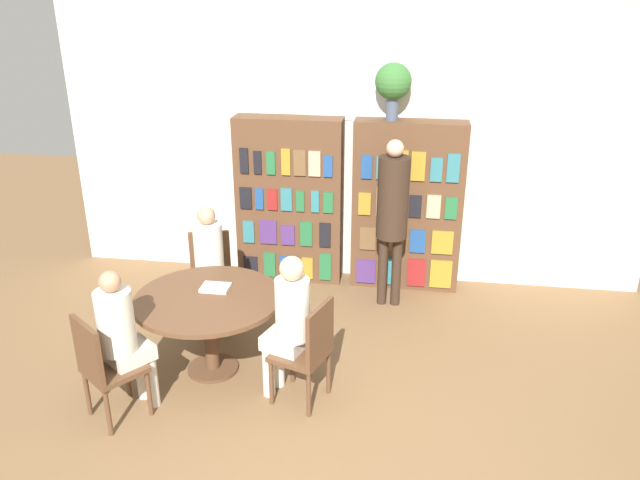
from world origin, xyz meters
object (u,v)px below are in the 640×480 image
at_px(bookshelf_right, 407,207).
at_px(librarian_standing, 393,206).
at_px(chair_far_side, 308,348).
at_px(chair_left_side, 211,272).
at_px(bookshelf_left, 290,201).
at_px(seated_reader_left, 209,261).
at_px(seated_reader_right, 288,319).
at_px(reading_table, 209,309).
at_px(seated_reader_back, 122,333).
at_px(flower_vase, 393,83).
at_px(chair_near_camera, 104,365).

height_order(bookshelf_right, librarian_standing, bookshelf_right).
bearing_deg(chair_far_side, chair_left_side, 63.00).
bearing_deg(bookshelf_left, seated_reader_left, -113.68).
distance_m(seated_reader_left, seated_reader_right, 1.39).
relative_size(chair_far_side, seated_reader_right, 0.71).
relative_size(reading_table, chair_far_side, 1.39).
distance_m(seated_reader_left, seated_reader_back, 1.39).
distance_m(bookshelf_left, chair_far_side, 2.40).
height_order(seated_reader_left, seated_reader_back, seated_reader_left).
height_order(bookshelf_left, seated_reader_left, bookshelf_left).
distance_m(seated_reader_right, seated_reader_back, 1.26).
bearing_deg(flower_vase, bookshelf_left, -179.77).
distance_m(bookshelf_left, bookshelf_right, 1.29).
distance_m(bookshelf_left, seated_reader_back, 2.72).
relative_size(seated_reader_back, librarian_standing, 0.69).
relative_size(bookshelf_left, reading_table, 1.49).
height_order(bookshelf_right, reading_table, bookshelf_right).
distance_m(reading_table, chair_far_side, 0.96).
height_order(chair_near_camera, seated_reader_left, seated_reader_left).
height_order(bookshelf_left, librarian_standing, bookshelf_left).
bearing_deg(librarian_standing, bookshelf_right, 74.30).
height_order(reading_table, librarian_standing, librarian_standing).
bearing_deg(seated_reader_back, chair_left_side, 120.00).
distance_m(seated_reader_left, librarian_standing, 1.88).
xyz_separation_m(seated_reader_right, librarian_standing, (0.72, 1.73, 0.37)).
height_order(chair_left_side, librarian_standing, librarian_standing).
xyz_separation_m(bookshelf_left, chair_far_side, (0.60, -2.29, -0.42)).
bearing_deg(seated_reader_back, bookshelf_left, 110.22).
bearing_deg(seated_reader_left, chair_near_camera, 60.01).
relative_size(bookshelf_left, librarian_standing, 1.05).
bearing_deg(seated_reader_right, chair_left_side, 60.01).
distance_m(chair_far_side, seated_reader_back, 1.42).
height_order(chair_far_side, seated_reader_right, seated_reader_right).
height_order(seated_reader_left, librarian_standing, librarian_standing).
bearing_deg(chair_left_side, flower_vase, -164.70).
bearing_deg(chair_left_side, seated_reader_back, 66.00).
bearing_deg(seated_reader_left, bookshelf_left, -130.79).
bearing_deg(reading_table, seated_reader_back, -126.89).
bearing_deg(chair_far_side, seated_reader_right, 90.00).
bearing_deg(seated_reader_right, seated_reader_back, 125.97).
xyz_separation_m(bookshelf_left, reading_table, (-0.31, -1.98, -0.31)).
relative_size(chair_left_side, seated_reader_right, 0.71).
relative_size(bookshelf_left, seated_reader_back, 1.51).
distance_m(bookshelf_right, seated_reader_right, 2.40).
height_order(bookshelf_right, chair_far_side, bookshelf_right).
distance_m(reading_table, seated_reader_left, 0.79).
height_order(reading_table, seated_reader_back, seated_reader_back).
relative_size(bookshelf_right, chair_near_camera, 2.07).
xyz_separation_m(chair_near_camera, seated_reader_left, (0.35, 1.51, 0.21)).
relative_size(bookshelf_right, chair_left_side, 2.07).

